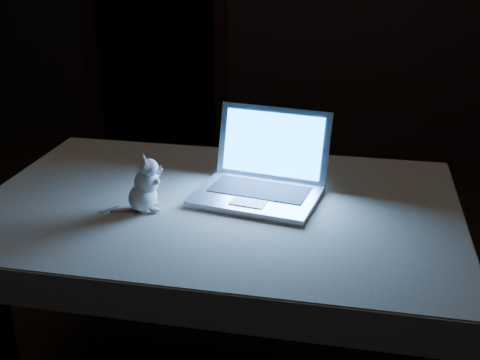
# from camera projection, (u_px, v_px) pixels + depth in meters

# --- Properties ---
(doorway) EXTENTS (1.06, 0.36, 2.13)m
(doorway) POSITION_uv_depth(u_px,v_px,m) (154.00, 1.00, 4.31)
(doorway) COLOR black
(doorway) RESTS_ON back_wall
(table) EXTENTS (1.39, 0.91, 0.74)m
(table) POSITION_uv_depth(u_px,v_px,m) (219.00, 303.00, 2.03)
(table) COLOR black
(table) RESTS_ON floor
(tablecloth) EXTENTS (1.58, 1.14, 0.11)m
(tablecloth) POSITION_uv_depth(u_px,v_px,m) (190.00, 219.00, 1.89)
(tablecloth) COLOR beige
(tablecloth) RESTS_ON table
(laptop) EXTENTS (0.43, 0.40, 0.26)m
(laptop) POSITION_uv_depth(u_px,v_px,m) (257.00, 161.00, 1.85)
(laptop) COLOR silver
(laptop) RESTS_ON tablecloth
(plush_mouse) EXTENTS (0.16, 0.16, 0.17)m
(plush_mouse) POSITION_uv_depth(u_px,v_px,m) (142.00, 184.00, 1.79)
(plush_mouse) COLOR white
(plush_mouse) RESTS_ON tablecloth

